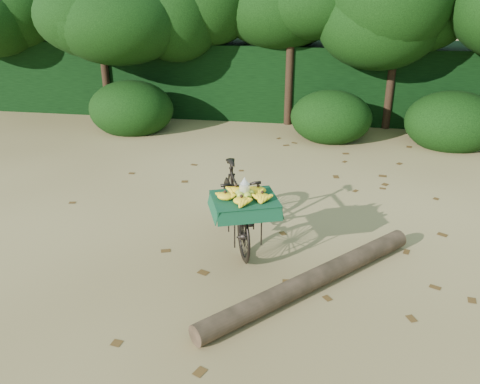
# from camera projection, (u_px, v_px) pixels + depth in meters

# --- Properties ---
(ground) EXTENTS (80.00, 80.00, 0.00)m
(ground) POSITION_uv_depth(u_px,v_px,m) (227.00, 224.00, 7.45)
(ground) COLOR tan
(ground) RESTS_ON ground
(vendor_bicycle) EXTENTS (1.23, 1.93, 1.09)m
(vendor_bicycle) POSITION_uv_depth(u_px,v_px,m) (236.00, 204.00, 6.77)
(vendor_bicycle) COLOR black
(vendor_bicycle) RESTS_ON ground
(fallen_log) EXTENTS (2.41, 2.53, 0.24)m
(fallen_log) POSITION_uv_depth(u_px,v_px,m) (313.00, 280.00, 5.91)
(fallen_log) COLOR brown
(fallen_log) RESTS_ON ground
(hedge_backdrop) EXTENTS (26.00, 1.80, 1.80)m
(hedge_backdrop) POSITION_uv_depth(u_px,v_px,m) (271.00, 78.00, 12.78)
(hedge_backdrop) COLOR black
(hedge_backdrop) RESTS_ON ground
(tree_row) EXTENTS (14.50, 2.00, 4.00)m
(tree_row) POSITION_uv_depth(u_px,v_px,m) (241.00, 37.00, 11.71)
(tree_row) COLOR black
(tree_row) RESTS_ON ground
(bush_clumps) EXTENTS (8.80, 1.70, 0.90)m
(bush_clumps) POSITION_uv_depth(u_px,v_px,m) (284.00, 118.00, 11.08)
(bush_clumps) COLOR black
(bush_clumps) RESTS_ON ground
(leaf_litter) EXTENTS (7.00, 7.30, 0.01)m
(leaf_litter) POSITION_uv_depth(u_px,v_px,m) (234.00, 205.00, 8.04)
(leaf_litter) COLOR #4E3315
(leaf_litter) RESTS_ON ground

